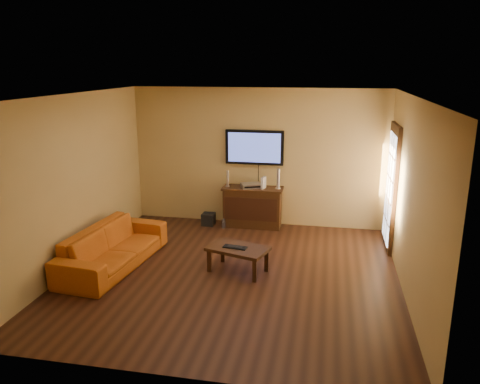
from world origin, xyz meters
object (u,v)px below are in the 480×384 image
(subwoofer, at_px, (208,219))
(keyboard, at_px, (235,247))
(bottle, at_px, (224,224))
(television, at_px, (254,147))
(media_console, at_px, (252,207))
(speaker_left, at_px, (228,179))
(coffee_table, at_px, (238,251))
(sofa, at_px, (113,241))
(speaker_right, at_px, (278,180))
(av_receiver, at_px, (251,185))
(game_console, at_px, (264,183))

(subwoofer, bearing_deg, keyboard, -62.58)
(bottle, bearing_deg, television, 38.86)
(media_console, xyz_separation_m, speaker_left, (-0.50, -0.01, 0.54))
(media_console, height_order, subwoofer, media_console)
(media_console, height_order, television, television)
(coffee_table, bearing_deg, bottle, 109.16)
(bottle, distance_m, keyboard, 2.03)
(sofa, height_order, speaker_right, speaker_right)
(coffee_table, height_order, av_receiver, av_receiver)
(keyboard, bearing_deg, bottle, 107.83)
(sofa, distance_m, speaker_left, 2.71)
(speaker_left, xyz_separation_m, subwoofer, (-0.38, -0.09, -0.82))
(speaker_right, bearing_deg, subwoofer, -175.42)
(speaker_left, relative_size, game_console, 1.43)
(coffee_table, distance_m, subwoofer, 2.27)
(bottle, bearing_deg, subwoofer, 157.67)
(av_receiver, bearing_deg, coffee_table, -108.53)
(television, height_order, game_console, television)
(bottle, height_order, keyboard, keyboard)
(speaker_right, relative_size, bottle, 1.95)
(subwoofer, bearing_deg, television, 20.30)
(media_console, bearing_deg, coffee_table, -86.64)
(media_console, height_order, game_console, game_console)
(coffee_table, xyz_separation_m, subwoofer, (-1.00, 2.03, -0.22))
(game_console, bearing_deg, television, 150.88)
(sofa, height_order, av_receiver, av_receiver)
(game_console, relative_size, subwoofer, 0.94)
(sofa, relative_size, bottle, 10.68)
(television, xyz_separation_m, speaker_left, (-0.50, -0.20, -0.61))
(sofa, xyz_separation_m, speaker_left, (1.37, 2.28, 0.52))
(media_console, distance_m, speaker_right, 0.76)
(coffee_table, bearing_deg, sofa, -175.37)
(sofa, distance_m, keyboard, 1.96)
(speaker_right, relative_size, av_receiver, 1.07)
(av_receiver, bearing_deg, television, 56.65)
(media_console, relative_size, game_console, 5.22)
(television, distance_m, game_console, 0.72)
(coffee_table, distance_m, speaker_left, 2.29)
(television, relative_size, speaker_left, 3.52)
(television, xyz_separation_m, speaker_right, (0.50, -0.17, -0.58))
(game_console, xyz_separation_m, bottle, (-0.75, -0.22, -0.81))
(subwoofer, bearing_deg, media_console, 8.69)
(speaker_left, distance_m, keyboard, 2.28)
(av_receiver, xyz_separation_m, bottle, (-0.50, -0.24, -0.74))
(sofa, relative_size, game_console, 9.57)
(speaker_left, relative_size, subwoofer, 1.35)
(media_console, height_order, sofa, sofa)
(speaker_right, distance_m, game_console, 0.29)
(game_console, distance_m, keyboard, 2.19)
(media_console, bearing_deg, speaker_right, 1.43)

